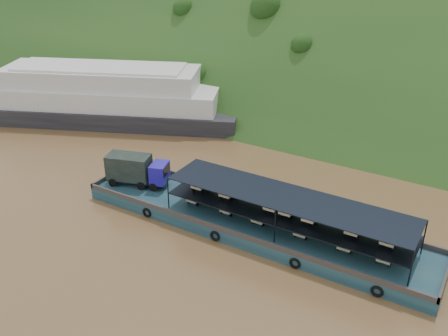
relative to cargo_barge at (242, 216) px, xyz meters
The scene contains 4 objects.
ground 3.25m from the cargo_barge, 151.62° to the left, with size 160.00×160.00×0.00m, color brown.
hillside 37.56m from the cargo_barge, 94.10° to the left, with size 140.00×28.00×28.00m, color #193A15.
cargo_barge is the anchor object (origin of this frame).
passenger_ferry 34.93m from the cargo_barge, 154.68° to the left, with size 40.67×24.97×8.09m.
Camera 1 is at (22.08, -37.52, 26.85)m, focal length 40.00 mm.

